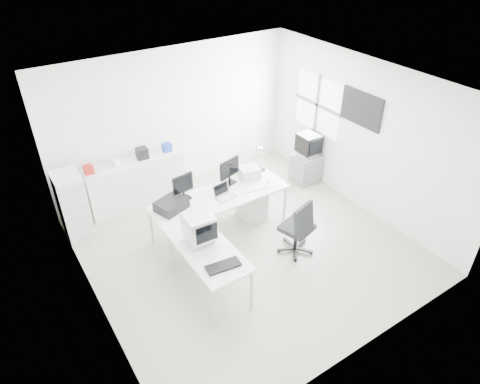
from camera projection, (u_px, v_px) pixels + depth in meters
floor at (246, 246)px, 7.30m from camera, size 5.00×5.00×0.01m
ceiling at (248, 88)px, 5.75m from camera, size 5.00×5.00×0.01m
back_wall at (175, 120)px, 8.27m from camera, size 5.00×0.02×2.80m
left_wall at (83, 233)px, 5.39m from camera, size 0.02×5.00×2.80m
right_wall at (362, 136)px, 7.67m from camera, size 0.02×5.00×2.80m
window at (318, 105)px, 8.39m from camera, size 0.02×1.20×1.10m
wall_picture at (361, 109)px, 7.45m from camera, size 0.04×0.90×0.60m
main_desk at (221, 214)px, 7.45m from camera, size 2.40×0.80×0.75m
side_desk at (210, 270)px, 6.30m from camera, size 0.70×1.40×0.75m
drawer_pedestal at (252, 203)px, 7.85m from camera, size 0.40×0.50×0.60m
inkjet_printer at (171, 205)px, 6.88m from camera, size 0.57×0.50×0.17m
lcd_monitor_small at (183, 187)px, 7.03m from camera, size 0.41×0.27×0.48m
lcd_monitor_large at (229, 172)px, 7.45m from camera, size 0.47×0.29×0.46m
laptop at (225, 192)px, 7.13m from camera, size 0.43×0.44×0.25m
white_keyboard at (256, 188)px, 7.43m from camera, size 0.44×0.17×0.02m
white_mouse at (269, 181)px, 7.59m from camera, size 0.06×0.06×0.06m
laser_printer at (249, 173)px, 7.68m from camera, size 0.41×0.37×0.20m
desk_lamp at (263, 159)px, 7.82m from camera, size 0.19×0.19×0.48m
crt_monitor at (199, 228)px, 6.13m from camera, size 0.45×0.45×0.49m
black_keyboard at (223, 266)px, 5.80m from camera, size 0.50×0.25×0.03m
office_chair at (297, 225)px, 6.93m from camera, size 0.76×0.76×1.06m
tv_cabinet at (306, 168)px, 8.89m from camera, size 0.57×0.46×0.62m
crt_tv at (309, 145)px, 8.59m from camera, size 0.50×0.48×0.45m
sideboard at (136, 182)px, 8.13m from camera, size 1.86×0.46×0.93m
clutter_box_a at (89, 169)px, 7.47m from camera, size 0.16×0.14×0.16m
clutter_box_b at (116, 162)px, 7.71m from camera, size 0.16×0.15×0.12m
clutter_box_c at (142, 153)px, 7.91m from camera, size 0.22×0.20×0.20m
clutter_box_d at (167, 147)px, 8.15m from camera, size 0.17×0.15×0.16m
clutter_bottle at (70, 172)px, 7.34m from camera, size 0.07×0.07×0.22m
filing_cabinet at (73, 206)px, 7.24m from camera, size 0.43×0.51×1.23m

